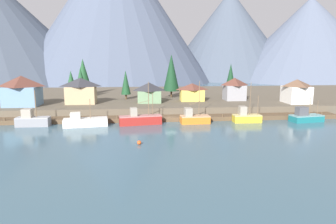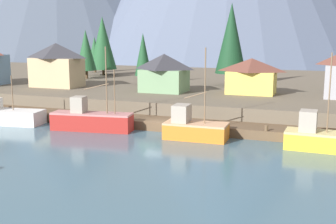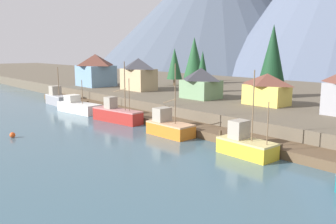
{
  "view_description": "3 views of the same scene",
  "coord_description": "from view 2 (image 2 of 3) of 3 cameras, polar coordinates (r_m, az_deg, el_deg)",
  "views": [
    {
      "loc": [
        -6.82,
        -65.93,
        14.16
      ],
      "look_at": [
        -0.55,
        1.13,
        2.12
      ],
      "focal_mm": 32.03,
      "sensor_mm": 36.0,
      "label": 1
    },
    {
      "loc": [
        17.59,
        -42.32,
        10.51
      ],
      "look_at": [
        1.01,
        1.3,
        2.04
      ],
      "focal_mm": 45.51,
      "sensor_mm": 36.0,
      "label": 2
    },
    {
      "loc": [
        38.56,
        -31.27,
        10.93
      ],
      "look_at": [
        0.42,
        2.1,
        2.04
      ],
      "focal_mm": 37.82,
      "sensor_mm": 36.0,
      "label": 3
    }
  ],
  "objects": [
    {
      "name": "conifer_near_right",
      "position": [
        80.28,
        -10.94,
        8.12
      ],
      "size": [
        3.7,
        3.7,
        8.95
      ],
      "color": "#4C3823",
      "rests_on": "shoreline_bank"
    },
    {
      "name": "ground_plane",
      "position": [
        65.68,
        4.98,
        0.6
      ],
      "size": [
        400.0,
        400.0,
        1.0
      ],
      "primitive_type": "cube",
      "color": "#3D5B6B"
    },
    {
      "name": "fishing_boat_red",
      "position": [
        48.17,
        -10.3,
        -1.04
      ],
      "size": [
        9.34,
        3.59,
        9.29
      ],
      "rotation": [
        0.0,
        0.0,
        0.15
      ],
      "color": "maroon",
      "rests_on": "ground_plane"
    },
    {
      "name": "dock",
      "position": [
        48.71,
        -0.82,
        -1.57
      ],
      "size": [
        80.0,
        4.0,
        1.6
      ],
      "color": "brown",
      "rests_on": "ground_plane"
    },
    {
      "name": "conifer_near_left",
      "position": [
        68.96,
        8.46,
        9.72
      ],
      "size": [
        4.9,
        4.9,
        12.99
      ],
      "color": "#4C3823",
      "rests_on": "shoreline_bank"
    },
    {
      "name": "house_tan",
      "position": [
        68.79,
        -14.7,
        6.16
      ],
      "size": [
        7.88,
        4.74,
        6.78
      ],
      "color": "tan",
      "rests_on": "shoreline_bank"
    },
    {
      "name": "fishing_boat_yellow",
      "position": [
        41.82,
        19.39,
        -3.21
      ],
      "size": [
        6.21,
        2.86,
        8.98
      ],
      "rotation": [
        0.0,
        0.0,
        -0.03
      ],
      "color": "gold",
      "rests_on": "ground_plane"
    },
    {
      "name": "house_yellow",
      "position": [
        59.62,
        11.1,
        4.79
      ],
      "size": [
        6.76,
        4.27,
        4.89
      ],
      "color": "gold",
      "rests_on": "shoreline_bank"
    },
    {
      "name": "fishing_boat_white",
      "position": [
        54.79,
        -21.09,
        -0.4
      ],
      "size": [
        9.44,
        4.34,
        5.83
      ],
      "rotation": [
        0.0,
        0.0,
        0.14
      ],
      "color": "silver",
      "rests_on": "ground_plane"
    },
    {
      "name": "house_green",
      "position": [
        60.76,
        -0.52,
        5.32
      ],
      "size": [
        6.45,
        5.12,
        5.38
      ],
      "color": "#6B8E66",
      "rests_on": "shoreline_bank"
    },
    {
      "name": "conifer_back_right",
      "position": [
        86.69,
        -8.75,
        9.13
      ],
      "size": [
        5.4,
        5.4,
        11.65
      ],
      "color": "#4C3823",
      "rests_on": "shoreline_bank"
    },
    {
      "name": "conifer_mid_right",
      "position": [
        94.09,
        -9.79,
        8.04
      ],
      "size": [
        3.12,
        3.12,
        7.64
      ],
      "color": "#4C3823",
      "rests_on": "shoreline_bank"
    },
    {
      "name": "fishing_boat_orange",
      "position": [
        43.56,
        3.47,
        -2.14
      ],
      "size": [
        6.49,
        3.08,
        9.3
      ],
      "rotation": [
        0.0,
        0.0,
        0.03
      ],
      "color": "#CC6B1E",
      "rests_on": "ground_plane"
    },
    {
      "name": "conifer_back_left",
      "position": [
        69.79,
        -3.36,
        7.69
      ],
      "size": [
        2.77,
        2.77,
        8.35
      ],
      "color": "#4C3823",
      "rests_on": "shoreline_bank"
    },
    {
      "name": "shoreline_bank",
      "position": [
        76.93,
        7.45,
        3.28
      ],
      "size": [
        400.0,
        56.0,
        2.5
      ],
      "primitive_type": "cube",
      "color": "brown",
      "rests_on": "ground_plane"
    }
  ]
}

